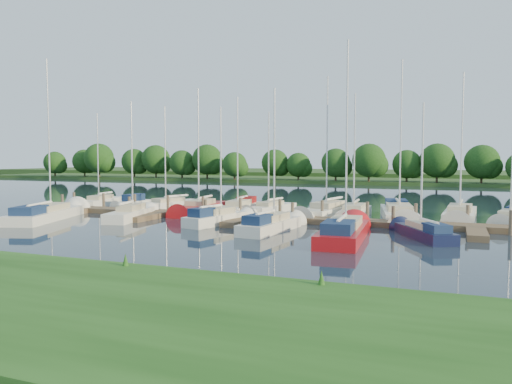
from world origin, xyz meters
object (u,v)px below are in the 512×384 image
at_px(sailboat_s_2, 217,220).
at_px(sailboat_n_0, 100,203).
at_px(motorboat, 133,203).
at_px(sailboat_n_5, 270,209).
at_px(dock, 250,218).

bearing_deg(sailboat_s_2, sailboat_n_0, 166.85).
xyz_separation_m(motorboat, sailboat_s_2, (13.52, -8.50, 0.01)).
relative_size(sailboat_n_5, sailboat_s_2, 1.02).
bearing_deg(dock, sailboat_n_0, 163.52).
distance_m(motorboat, sailboat_n_5, 14.39).
relative_size(sailboat_n_0, motorboat, 2.01).
bearing_deg(sailboat_n_0, sailboat_s_2, 145.77).
distance_m(dock, sailboat_n_0, 19.66).
relative_size(sailboat_n_0, sailboat_s_2, 1.07).
distance_m(sailboat_n_0, motorboat, 3.86).
bearing_deg(sailboat_s_2, motorboat, 160.42).
distance_m(motorboat, sailboat_s_2, 15.97).
xyz_separation_m(dock, sailboat_n_5, (-0.61, 6.05, 0.07)).
bearing_deg(sailboat_n_5, sailboat_s_2, 95.41).
relative_size(dock, sailboat_n_0, 4.12).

